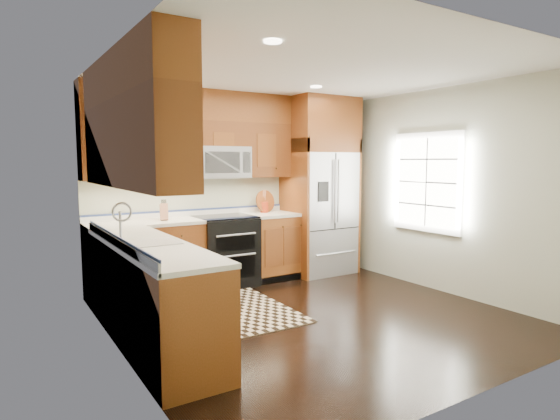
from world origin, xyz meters
TOP-DOWN VIEW (x-y plane):
  - ground at (0.00, 0.00)m, footprint 4.00×4.00m
  - wall_back at (0.00, 2.00)m, footprint 4.00×0.02m
  - wall_left at (-2.00, 0.00)m, footprint 0.02×4.00m
  - wall_right at (2.00, 0.00)m, footprint 0.02×4.00m
  - window at (1.98, 0.20)m, footprint 0.04×1.10m
  - base_cabinets at (-1.23, 0.90)m, footprint 2.85×3.00m
  - countertop at (-1.09, 1.01)m, footprint 2.86×3.01m
  - upper_cabinets at (-1.15, 1.09)m, footprint 2.85×3.00m
  - range at (-0.25, 1.67)m, footprint 0.76×0.67m
  - microwave at (-0.25, 1.80)m, footprint 0.76×0.40m
  - refrigerator at (1.30, 1.63)m, footprint 0.98×0.75m
  - sink_faucet at (-1.73, 0.23)m, footprint 0.54×0.44m
  - rug at (-0.52, 0.60)m, footprint 0.94×1.54m
  - knife_block at (-1.06, 1.73)m, footprint 0.12×0.15m
  - utensil_crock at (0.45, 1.82)m, footprint 0.15×0.15m
  - cutting_board at (0.47, 1.83)m, footprint 0.38×0.38m

SIDE VIEW (x-z plane):
  - ground at x=0.00m, z-range 0.00..0.00m
  - rug at x=-0.52m, z-range 0.00..0.01m
  - base_cabinets at x=-1.23m, z-range 0.00..0.90m
  - range at x=-0.25m, z-range 0.00..0.94m
  - countertop at x=-1.09m, z-range 0.90..0.94m
  - cutting_board at x=0.47m, z-range 0.94..0.96m
  - sink_faucet at x=-1.73m, z-range 0.81..1.18m
  - knife_block at x=-1.06m, z-range 0.92..1.18m
  - utensil_crock at x=0.45m, z-range 0.89..1.22m
  - wall_back at x=0.00m, z-range 0.00..2.60m
  - wall_left at x=-2.00m, z-range 0.00..2.60m
  - wall_right at x=2.00m, z-range 0.00..2.60m
  - refrigerator at x=1.30m, z-range 0.00..2.60m
  - window at x=1.98m, z-range 0.75..2.05m
  - microwave at x=-0.25m, z-range 1.45..1.87m
  - upper_cabinets at x=-1.15m, z-range 1.45..2.60m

